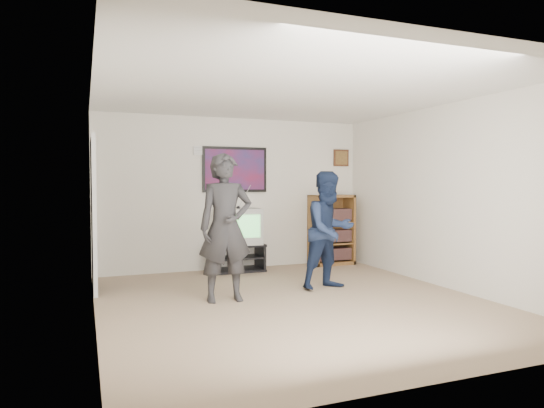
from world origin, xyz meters
TOP-DOWN VIEW (x-y plane):
  - room_shell at (0.00, 0.35)m, footprint 4.51×5.00m
  - media_stand at (-0.06, 2.23)m, footprint 0.89×0.50m
  - crt_television at (-0.02, 2.23)m, footprint 0.71×0.61m
  - bookshelf at (1.70, 2.28)m, footprint 0.74×0.42m
  - table_lamp at (1.65, 2.26)m, footprint 0.23×0.23m
  - person_tall at (-0.75, 0.40)m, footprint 0.67×0.46m
  - person_short at (0.74, 0.55)m, footprint 0.87×0.73m
  - controller_left at (-0.70, 0.59)m, footprint 0.04×0.13m
  - controller_right at (0.80, 0.79)m, footprint 0.06×0.12m
  - poster at (0.00, 2.48)m, footprint 1.10×0.03m
  - air_vent at (-0.55, 2.48)m, footprint 0.28×0.02m
  - small_picture at (2.00, 2.48)m, footprint 0.30×0.03m
  - doorway at (-2.23, 1.60)m, footprint 0.03×0.85m

SIDE VIEW (x-z plane):
  - media_stand at x=-0.06m, z-range 0.00..0.44m
  - bookshelf at x=1.70m, z-range 0.00..1.22m
  - crt_television at x=-0.02m, z-range 0.44..1.02m
  - person_short at x=0.74m, z-range 0.00..1.59m
  - person_tall at x=-0.75m, z-range 0.00..1.79m
  - controller_right at x=0.80m, z-range 0.95..0.98m
  - doorway at x=-2.23m, z-range 0.00..2.00m
  - room_shell at x=0.00m, z-range 0.00..2.50m
  - controller_left at x=-0.70m, z-range 1.28..1.31m
  - table_lamp at x=1.65m, z-range 1.22..1.59m
  - poster at x=0.00m, z-range 1.27..2.02m
  - small_picture at x=2.00m, z-range 1.73..2.03m
  - air_vent at x=-0.55m, z-range 1.88..2.02m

